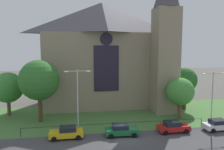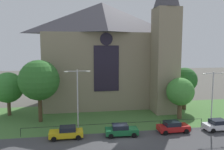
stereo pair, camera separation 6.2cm
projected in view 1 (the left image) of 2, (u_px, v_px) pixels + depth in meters
ground at (111, 115)px, 39.60m from camera, size 160.00×160.00×0.00m
road_asphalt at (127, 144)px, 27.85m from camera, size 120.00×8.00×0.01m
grass_verge at (113, 119)px, 37.64m from camera, size 120.00×20.00×0.01m
church_building at (106, 53)px, 46.12m from camera, size 23.20×16.20×26.00m
iron_railing at (117, 124)px, 32.07m from camera, size 25.15×0.07×1.13m
tree_left_near at (39, 80)px, 35.53m from camera, size 6.14×6.14×9.53m
tree_right_near at (180, 92)px, 37.31m from camera, size 4.41×4.41×6.61m
tree_left_far at (8, 88)px, 38.99m from camera, size 5.08×5.08×7.29m
tree_right_far at (185, 80)px, 42.90m from camera, size 4.55×4.55×7.72m
streetlamp_near at (78, 94)px, 30.58m from camera, size 3.37×0.26×8.56m
streetlamp_far at (213, 92)px, 33.78m from camera, size 3.37×0.26×7.92m
parked_car_yellow at (67, 132)px, 29.57m from camera, size 4.22×2.07×1.51m
parked_car_green at (121, 130)px, 30.43m from camera, size 4.28×2.18×1.51m
parked_car_red at (173, 127)px, 31.69m from camera, size 4.24×2.11×1.51m
parked_car_white at (219, 125)px, 32.47m from camera, size 4.26×2.14×1.51m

